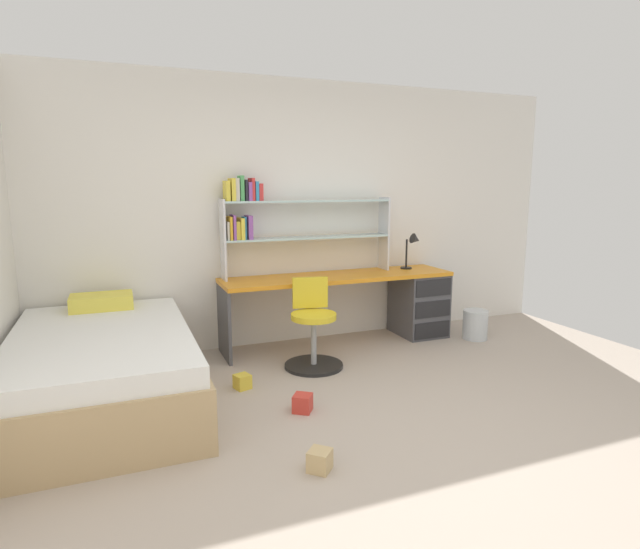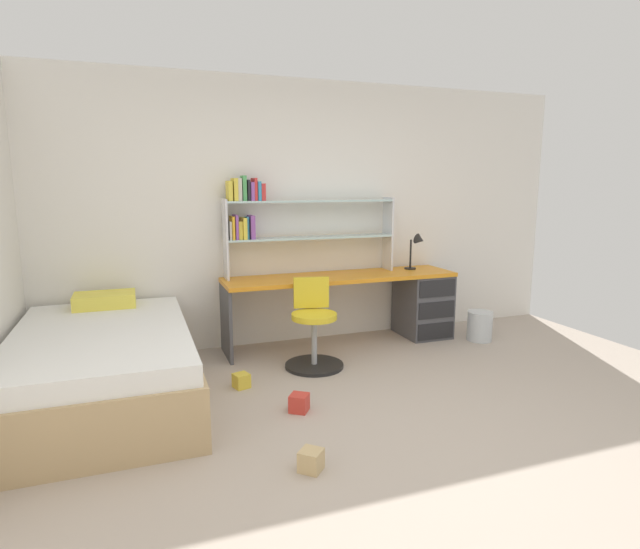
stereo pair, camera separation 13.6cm
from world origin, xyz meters
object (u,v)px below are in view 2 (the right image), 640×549
object	(u,v)px
toy_block_red_0	(299,403)
bed_platform	(103,366)
bookshelf_hutch	(283,217)
toy_block_yellow_2	(241,381)
desk	(397,299)
swivel_chair	(314,333)
toy_block_natural_1	(311,460)
desk_lamp	(418,246)
waste_bin	(480,326)

from	to	relation	value
toy_block_red_0	bed_platform	bearing A→B (deg)	154.12
bookshelf_hutch	bed_platform	bearing A→B (deg)	-151.46
bed_platform	toy_block_yellow_2	world-z (taller)	bed_platform
desk	toy_block_yellow_2	xyz separation A→B (m)	(-1.82, -0.79, -0.36)
swivel_chair	toy_block_natural_1	bearing A→B (deg)	-109.80
bookshelf_hutch	swivel_chair	size ratio (longest dim) A/B	2.21
desk	toy_block_red_0	size ratio (longest dim) A/B	18.73
desk	toy_block_natural_1	world-z (taller)	desk
swivel_chair	toy_block_red_0	xyz separation A→B (m)	(-0.41, -0.85, -0.24)
desk_lamp	toy_block_yellow_2	bearing A→B (deg)	-157.88
desk	bookshelf_hutch	size ratio (longest dim) A/B	1.36
desk_lamp	toy_block_red_0	distance (m)	2.44
bookshelf_hutch	desk_lamp	distance (m)	1.49
bed_platform	toy_block_yellow_2	bearing A→B (deg)	-3.60
desk	swivel_chair	bearing A→B (deg)	-155.07
toy_block_natural_1	swivel_chair	bearing A→B (deg)	70.20
waste_bin	toy_block_yellow_2	xyz separation A→B (m)	(-2.59, -0.41, -0.10)
swivel_chair	desk_lamp	bearing A→B (deg)	22.67
toy_block_red_0	toy_block_yellow_2	size ratio (longest dim) A/B	1.09
bookshelf_hutch	toy_block_red_0	bearing A→B (deg)	-102.07
desk_lamp	waste_bin	world-z (taller)	desk_lamp
swivel_chair	bed_platform	distance (m)	1.73
desk	toy_block_yellow_2	distance (m)	2.01
desk_lamp	toy_block_natural_1	size ratio (longest dim) A/B	3.15
desk	desk_lamp	world-z (taller)	desk_lamp
bookshelf_hutch	bed_platform	size ratio (longest dim) A/B	0.85
desk_lamp	toy_block_yellow_2	size ratio (longest dim) A/B	3.33
swivel_chair	toy_block_yellow_2	xyz separation A→B (m)	(-0.71, -0.27, -0.25)
toy_block_red_0	toy_block_natural_1	distance (m)	0.78
desk_lamp	toy_block_natural_1	bearing A→B (deg)	-131.78
bed_platform	toy_block_red_0	distance (m)	1.47
bed_platform	toy_block_natural_1	distance (m)	1.82
bed_platform	swivel_chair	bearing A→B (deg)	6.94
desk_lamp	waste_bin	bearing A→B (deg)	-40.33
toy_block_natural_1	toy_block_yellow_2	distance (m)	1.34
toy_block_yellow_2	swivel_chair	bearing A→B (deg)	21.03
bookshelf_hutch	desk_lamp	size ratio (longest dim) A/B	4.51
bed_platform	toy_block_red_0	world-z (taller)	bed_platform
desk_lamp	bed_platform	bearing A→B (deg)	-165.81
swivel_chair	toy_block_natural_1	size ratio (longest dim) A/B	6.42
bed_platform	waste_bin	bearing A→B (deg)	5.49
bookshelf_hutch	waste_bin	distance (m)	2.33
waste_bin	toy_block_natural_1	xyz separation A→B (m)	(-2.46, -1.74, -0.09)
desk	bed_platform	bearing A→B (deg)	-165.62
bookshelf_hutch	toy_block_natural_1	xyz separation A→B (m)	(-0.50, -2.29, -1.23)
desk	toy_block_red_0	world-z (taller)	desk
bed_platform	waste_bin	xyz separation A→B (m)	(3.60, 0.35, -0.13)
swivel_chair	bed_platform	xyz separation A→B (m)	(-1.72, -0.21, -0.03)
toy_block_yellow_2	desk	bearing A→B (deg)	23.44
swivel_chair	toy_block_yellow_2	world-z (taller)	swivel_chair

